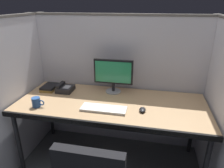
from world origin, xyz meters
name	(u,v)px	position (x,y,z in m)	size (l,w,h in m)	color
cubicle_partition_rear	(119,82)	(0.00, 0.74, 0.79)	(2.21, 0.06, 1.57)	silver
cubicle_partition_left	(17,93)	(-0.99, 0.20, 0.79)	(0.06, 1.41, 1.57)	silver
cubicle_partition_right	(220,113)	(0.99, 0.20, 0.79)	(0.06, 1.41, 1.57)	silver
desk	(111,107)	(0.00, 0.29, 0.69)	(1.90, 0.80, 0.74)	tan
monitor_center	(113,74)	(-0.03, 0.56, 0.96)	(0.43, 0.17, 0.37)	gray
keyboard_main	(104,109)	(-0.03, 0.13, 0.75)	(0.43, 0.15, 0.02)	silver
computer_mouse	(142,110)	(0.33, 0.18, 0.76)	(0.06, 0.10, 0.04)	black
coffee_mug	(36,102)	(-0.69, 0.06, 0.79)	(0.13, 0.08, 0.09)	#264C8C
desk_phone	(65,88)	(-0.57, 0.47, 0.77)	(0.17, 0.19, 0.09)	black
book_stack	(50,87)	(-0.77, 0.48, 0.76)	(0.15, 0.22, 0.05)	olive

